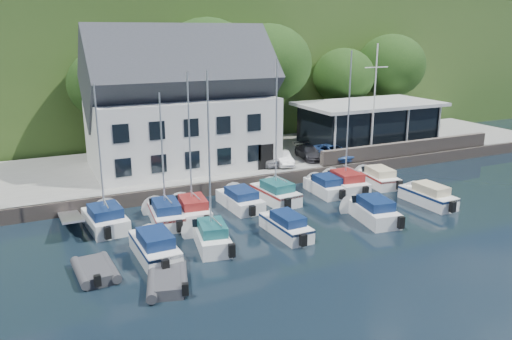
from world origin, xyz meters
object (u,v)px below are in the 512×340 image
object	(u,v)px
boat_r1_0	(100,155)
dinghy_1	(167,279)
club_pavilion	(368,124)
car_white	(282,158)
car_dgrey	(309,152)
boat_r2_3	(373,209)
boat_r1_1	(162,154)
boat_r1_6	(348,129)
car_silver	(265,157)
car_blue	(332,151)
flagpole	(374,102)
boat_r2_4	(428,194)
boat_r1_4	(276,137)
boat_r1_5	(325,184)
boat_r1_3	(240,198)
boat_r2_1	(209,169)
harbor_building	(181,112)
dinghy_0	(95,269)
boat_r1_7	(378,176)
boat_r2_2	(286,223)
boat_r1_2	(190,152)
boat_r2_0	(155,245)

from	to	relation	value
boat_r1_0	dinghy_1	distance (m)	9.59
club_pavilion	car_white	size ratio (longest dim) A/B	3.94
car_dgrey	boat_r2_3	bearing A→B (deg)	-92.18
boat_r1_1	dinghy_1	xyz separation A→B (m)	(-2.09, -8.00, -4.00)
boat_r1_6	car_silver	bearing A→B (deg)	126.25
car_silver	dinghy_1	bearing A→B (deg)	-132.95
car_blue	flagpole	distance (m)	5.39
boat_r2_3	boat_r2_4	distance (m)	5.37
boat_r1_4	boat_r1_5	xyz separation A→B (m)	(4.12, 0.03, -3.91)
boat_r1_3	boat_r2_1	xyz separation A→B (m)	(-3.96, -5.16, 3.78)
harbor_building	boat_r1_4	size ratio (longest dim) A/B	1.57
car_dgrey	boat_r1_0	bearing A→B (deg)	-151.54
boat_r1_0	boat_r1_6	bearing A→B (deg)	-5.74
boat_r2_4	dinghy_0	world-z (taller)	boat_r2_4
car_blue	boat_r1_1	distance (m)	17.34
boat_r2_3	boat_r2_4	bearing A→B (deg)	17.34
boat_r1_3	boat_r2_4	world-z (taller)	boat_r2_4
boat_r1_3	boat_r2_4	xyz separation A→B (m)	(11.95, -4.89, 0.05)
flagpole	dinghy_0	distance (m)	27.05
car_blue	dinghy_1	world-z (taller)	car_blue
car_white	dinghy_0	world-z (taller)	car_white
harbor_building	car_silver	world-z (taller)	harbor_building
boat_r1_0	harbor_building	bearing A→B (deg)	43.37
harbor_building	car_white	world-z (taller)	harbor_building
boat_r1_0	boat_r2_3	size ratio (longest dim) A/B	1.55
boat_r1_7	dinghy_0	size ratio (longest dim) A/B	1.78
car_silver	flagpole	xyz separation A→B (m)	(9.31, -1.71, 4.17)
car_dgrey	boat_r2_2	distance (m)	14.41
club_pavilion	car_silver	distance (m)	12.21
car_silver	boat_r2_1	xyz separation A→B (m)	(-8.81, -11.15, 2.87)
car_white	boat_r1_4	world-z (taller)	boat_r1_4
boat_r1_1	dinghy_0	xyz separation A→B (m)	(-4.99, -5.50, -4.01)
club_pavilion	boat_r1_7	size ratio (longest dim) A/B	2.31
boat_r1_2	boat_r1_3	size ratio (longest dim) A/B	1.47
boat_r2_4	car_silver	bearing A→B (deg)	121.17
boat_r1_0	boat_r2_3	bearing A→B (deg)	-25.83
boat_r1_6	dinghy_0	bearing A→B (deg)	-157.30
boat_r1_3	dinghy_0	size ratio (longest dim) A/B	1.83
harbor_building	boat_r2_3	bearing A→B (deg)	-61.39
club_pavilion	boat_r2_3	bearing A→B (deg)	-126.01
car_blue	car_white	bearing A→B (deg)	171.81
boat_r2_1	boat_r2_4	distance (m)	16.34
boat_r1_6	harbor_building	bearing A→B (deg)	143.03
car_blue	boat_r2_2	size ratio (longest dim) A/B	0.67
boat_r1_4	boat_r1_0	bearing A→B (deg)	174.60
club_pavilion	boat_r1_1	size ratio (longest dim) A/B	1.50
car_dgrey	boat_r2_0	xyz separation A→B (m)	(-16.22, -11.50, -0.77)
boat_r2_2	dinghy_0	world-z (taller)	boat_r2_2
boat_r2_1	car_dgrey	bearing A→B (deg)	50.79
boat_r1_6	boat_r2_2	xyz separation A→B (m)	(-7.93, -5.39, -4.03)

